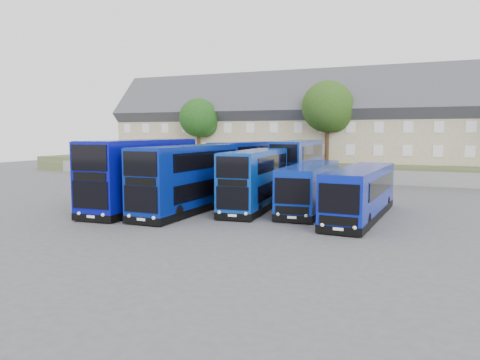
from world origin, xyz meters
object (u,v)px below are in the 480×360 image
object	(u,v)px
dd_front_mid	(188,179)
coach_east_a	(310,187)
dd_front_left	(143,175)
tree_mid	(329,109)
tree_west	(200,119)

from	to	relation	value
dd_front_mid	coach_east_a	world-z (taller)	dd_front_mid
dd_front_left	tree_mid	bearing A→B (deg)	67.65
dd_front_mid	coach_east_a	xyz separation A→B (m)	(7.47, 4.19, -0.65)
dd_front_mid	coach_east_a	bearing A→B (deg)	29.05
dd_front_mid	coach_east_a	distance (m)	8.59
tree_mid	dd_front_left	bearing A→B (deg)	-108.15
dd_front_mid	tree_west	world-z (taller)	tree_west
dd_front_left	tree_west	distance (m)	25.61
dd_front_mid	tree_mid	distance (m)	25.45
coach_east_a	tree_mid	size ratio (longest dim) A/B	1.28
tree_west	tree_mid	size ratio (longest dim) A/B	0.83
dd_front_mid	tree_mid	bearing A→B (deg)	79.86
dd_front_left	tree_west	xyz separation A→B (m)	(-8.01, 23.87, 4.66)
dd_front_left	tree_west	bearing A→B (deg)	104.35
tree_west	dd_front_left	bearing A→B (deg)	-71.45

